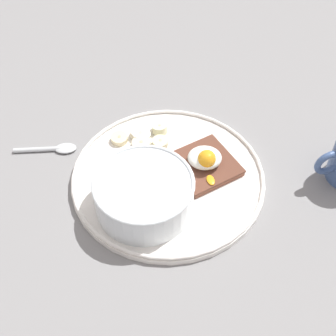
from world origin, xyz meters
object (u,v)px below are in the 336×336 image
object	(u,v)px
banana_slice_back	(160,143)
poached_egg	(205,158)
oatmeal_bowl	(144,194)
banana_slice_outer	(160,128)
banana_slice_inner	(141,144)
banana_slice_front	(141,134)
banana_slice_right	(119,139)
banana_slice_left	(151,156)
spoon	(53,149)
toast_slice	(204,165)

from	to	relation	value
banana_slice_back	poached_egg	bearing A→B (deg)	-38.49
oatmeal_bowl	banana_slice_outer	bearing A→B (deg)	80.83
banana_slice_back	banana_slice_inner	xyz separation A→B (cm)	(-3.10, -0.34, 0.06)
banana_slice_front	banana_slice_right	bearing A→B (deg)	-165.78
oatmeal_bowl	banana_slice_left	bearing A→B (deg)	83.89
banana_slice_back	spoon	world-z (taller)	banana_slice_back
poached_egg	spoon	distance (cm)	25.63
toast_slice	banana_slice_inner	size ratio (longest dim) A/B	2.81
banana_slice_right	banana_slice_outer	xyz separation A→B (cm)	(6.75, 2.02, 0.23)
oatmeal_bowl	banana_slice_inner	distance (cm)	12.23
banana_slice_front	banana_slice_back	world-z (taller)	same
banana_slice_front	banana_slice_back	bearing A→B (deg)	-32.76
oatmeal_bowl	banana_slice_left	xyz separation A→B (cm)	(0.98, 9.19, -2.09)
poached_egg	banana_slice_left	size ratio (longest dim) A/B	1.57
banana_slice_inner	toast_slice	bearing A→B (deg)	-25.98
toast_slice	spoon	world-z (taller)	toast_slice
banana_slice_left	toast_slice	bearing A→B (deg)	-13.47
oatmeal_bowl	toast_slice	world-z (taller)	oatmeal_bowl
banana_slice_inner	spoon	bearing A→B (deg)	177.59
toast_slice	banana_slice_right	xyz separation A→B (cm)	(-13.64, 6.40, -0.13)
toast_slice	banana_slice_right	distance (cm)	15.06
oatmeal_bowl	toast_slice	distance (cm)	12.03
banana_slice_front	poached_egg	bearing A→B (deg)	-36.74
banana_slice_left	oatmeal_bowl	bearing A→B (deg)	-96.11
banana_slice_outer	banana_slice_inner	bearing A→B (deg)	-130.61
banana_slice_left	banana_slice_right	bearing A→B (deg)	139.98
oatmeal_bowl	spoon	xyz separation A→B (cm)	(-15.32, 12.65, -3.43)
banana_slice_right	oatmeal_bowl	bearing A→B (deg)	-72.69
oatmeal_bowl	poached_egg	xyz separation A→B (cm)	(9.46, 6.88, -0.28)
poached_egg	banana_slice_left	distance (cm)	8.97
banana_slice_front	banana_slice_left	bearing A→B (deg)	-72.24
spoon	toast_slice	bearing A→B (deg)	-12.48
banana_slice_left	banana_slice_back	xyz separation A→B (cm)	(1.57, 3.17, -0.13)
oatmeal_bowl	banana_slice_back	distance (cm)	12.83
spoon	banana_slice_outer	bearing A→B (deg)	9.39
toast_slice	banana_slice_outer	xyz separation A→B (cm)	(-6.89, 8.42, 0.10)
banana_slice_inner	banana_slice_right	bearing A→B (deg)	157.21
banana_slice_back	banana_slice_right	xyz separation A→B (cm)	(-6.79, 1.21, -0.09)
banana_slice_back	banana_slice_outer	size ratio (longest dim) A/B	0.87
oatmeal_bowl	banana_slice_back	size ratio (longest dim) A/B	4.97
banana_slice_front	spoon	distance (cm)	14.77
banana_slice_inner	banana_slice_outer	distance (cm)	4.71
toast_slice	banana_slice_back	size ratio (longest dim) A/B	4.32
banana_slice_left	poached_egg	bearing A→B (deg)	-15.27
toast_slice	banana_slice_front	xyz separation A→B (cm)	(-10.11, 7.29, -0.07)
oatmeal_bowl	banana_slice_outer	xyz separation A→B (cm)	(2.52, 15.60, -2.09)
banana_slice_front	banana_slice_inner	bearing A→B (deg)	-86.24
oatmeal_bowl	poached_egg	distance (cm)	11.70
poached_egg	banana_slice_inner	size ratio (longest dim) A/B	1.57
banana_slice_outer	spoon	distance (cm)	18.13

